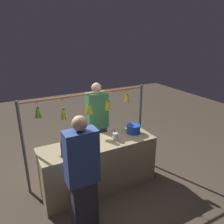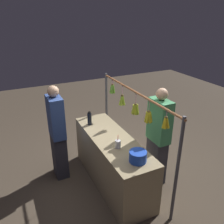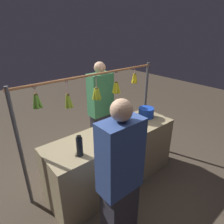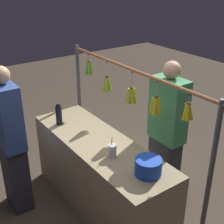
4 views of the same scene
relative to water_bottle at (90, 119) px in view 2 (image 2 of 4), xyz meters
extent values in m
plane|color=#4A3D30|center=(-0.60, -0.15, -0.94)|extent=(12.00, 12.00, 0.00)
cube|color=tan|center=(-0.60, -0.15, -0.53)|extent=(1.88, 0.59, 0.83)
cylinder|color=#4C4C51|center=(-1.67, -0.53, -0.16)|extent=(0.04, 0.04, 1.57)
cylinder|color=#4C4C51|center=(0.47, -0.53, -0.16)|extent=(0.04, 0.04, 1.57)
cylinder|color=#9E6038|center=(-0.60, -0.53, 0.59)|extent=(2.20, 0.03, 0.03)
torus|color=black|center=(-1.36, -0.53, 0.57)|extent=(0.04, 0.01, 0.04)
cylinder|color=pink|center=(-1.36, -0.53, 0.53)|extent=(0.01, 0.01, 0.09)
sphere|color=brown|center=(-1.36, -0.53, 0.48)|extent=(0.04, 0.04, 0.04)
cylinder|color=yellow|center=(-1.34, -0.53, 0.41)|extent=(0.05, 0.03, 0.15)
cylinder|color=yellow|center=(-1.35, -0.51, 0.41)|extent=(0.04, 0.06, 0.15)
cylinder|color=yellow|center=(-1.37, -0.52, 0.41)|extent=(0.05, 0.05, 0.15)
cylinder|color=yellow|center=(-1.37, -0.55, 0.41)|extent=(0.06, 0.06, 0.15)
cylinder|color=yellow|center=(-1.35, -0.55, 0.41)|extent=(0.04, 0.06, 0.15)
torus|color=black|center=(-0.98, -0.53, 0.57)|extent=(0.04, 0.01, 0.04)
cylinder|color=pink|center=(-0.98, -0.53, 0.49)|extent=(0.01, 0.01, 0.16)
sphere|color=brown|center=(-0.98, -0.53, 0.41)|extent=(0.05, 0.05, 0.05)
cylinder|color=gold|center=(-0.95, -0.53, 0.33)|extent=(0.06, 0.04, 0.16)
cylinder|color=gold|center=(-0.96, -0.51, 0.33)|extent=(0.05, 0.06, 0.16)
cylinder|color=gold|center=(-0.99, -0.51, 0.33)|extent=(0.06, 0.07, 0.16)
cylinder|color=gold|center=(-1.01, -0.54, 0.33)|extent=(0.06, 0.04, 0.16)
cylinder|color=gold|center=(-0.99, -0.56, 0.33)|extent=(0.05, 0.06, 0.16)
cylinder|color=gold|center=(-0.96, -0.56, 0.33)|extent=(0.06, 0.06, 0.16)
torus|color=black|center=(-0.62, -0.53, 0.57)|extent=(0.04, 0.01, 0.04)
cylinder|color=pink|center=(-0.62, -0.53, 0.48)|extent=(0.01, 0.01, 0.18)
sphere|color=brown|center=(-0.62, -0.53, 0.39)|extent=(0.05, 0.05, 0.05)
cylinder|color=#A7B526|center=(-0.59, -0.54, 0.31)|extent=(0.08, 0.04, 0.16)
cylinder|color=#A7B526|center=(-0.60, -0.51, 0.31)|extent=(0.05, 0.06, 0.16)
cylinder|color=#A7B526|center=(-0.63, -0.50, 0.31)|extent=(0.04, 0.06, 0.16)
cylinder|color=#A7B526|center=(-0.65, -0.52, 0.31)|extent=(0.07, 0.05, 0.16)
cylinder|color=#A7B526|center=(-0.65, -0.55, 0.31)|extent=(0.07, 0.05, 0.16)
cylinder|color=#A7B526|center=(-0.63, -0.57, 0.31)|extent=(0.04, 0.06, 0.16)
cylinder|color=#A7B526|center=(-0.60, -0.56, 0.31)|extent=(0.06, 0.06, 0.16)
torus|color=black|center=(-0.18, -0.53, 0.57)|extent=(0.04, 0.01, 0.04)
cylinder|color=pink|center=(-0.18, -0.53, 0.48)|extent=(0.01, 0.01, 0.17)
sphere|color=brown|center=(-0.18, -0.53, 0.40)|extent=(0.05, 0.05, 0.05)
cylinder|color=#8FAD28|center=(-0.16, -0.53, 0.31)|extent=(0.06, 0.04, 0.17)
cylinder|color=#8FAD28|center=(-0.18, -0.51, 0.31)|extent=(0.05, 0.07, 0.18)
cylinder|color=#8FAD28|center=(-0.20, -0.52, 0.31)|extent=(0.07, 0.07, 0.18)
cylinder|color=#8FAD28|center=(-0.20, -0.55, 0.31)|extent=(0.07, 0.06, 0.18)
cylinder|color=#8FAD28|center=(-0.17, -0.55, 0.31)|extent=(0.04, 0.06, 0.18)
torus|color=black|center=(0.20, -0.53, 0.57)|extent=(0.04, 0.01, 0.04)
cylinder|color=pink|center=(0.20, -0.53, 0.53)|extent=(0.01, 0.01, 0.09)
sphere|color=brown|center=(0.20, -0.53, 0.48)|extent=(0.05, 0.05, 0.05)
cylinder|color=#609E2D|center=(0.22, -0.53, 0.40)|extent=(0.07, 0.04, 0.16)
cylinder|color=#609E2D|center=(0.21, -0.51, 0.40)|extent=(0.05, 0.06, 0.16)
cylinder|color=#609E2D|center=(0.18, -0.52, 0.40)|extent=(0.07, 0.06, 0.17)
cylinder|color=#609E2D|center=(0.18, -0.55, 0.40)|extent=(0.05, 0.05, 0.16)
cylinder|color=#609E2D|center=(0.20, -0.56, 0.40)|extent=(0.04, 0.06, 0.16)
cylinder|color=black|center=(0.00, 0.00, -0.01)|extent=(0.07, 0.07, 0.21)
cylinder|color=black|center=(0.00, 0.00, 0.11)|extent=(0.05, 0.05, 0.02)
cylinder|color=blue|center=(-1.29, -0.19, -0.04)|extent=(0.23, 0.23, 0.15)
cylinder|color=silver|center=(-0.88, -0.10, -0.05)|extent=(0.08, 0.08, 0.12)
cylinder|color=red|center=(-0.87, -0.10, -0.01)|extent=(0.01, 0.02, 0.20)
cube|color=#2D2D38|center=(-0.89, -0.81, -0.55)|extent=(0.31, 0.21, 0.78)
cube|color=#3F8C59|center=(-0.89, -0.81, 0.17)|extent=(0.39, 0.21, 0.68)
sphere|color=tan|center=(-0.89, -0.81, 0.60)|extent=(0.18, 0.18, 0.18)
cube|color=#2D2D38|center=(-0.06, 0.58, -0.55)|extent=(0.31, 0.21, 0.77)
cube|color=#334C8C|center=(-0.06, 0.58, 0.17)|extent=(0.39, 0.21, 0.68)
sphere|color=tan|center=(-0.06, 0.58, 0.60)|extent=(0.18, 0.18, 0.18)
camera|label=1|loc=(0.68, 2.73, 1.54)|focal=35.56mm
camera|label=2|loc=(-3.47, 1.23, 1.73)|focal=37.67mm
camera|label=3|loc=(0.84, 1.56, 1.17)|focal=31.01mm
camera|label=4|loc=(-2.90, 1.35, 1.51)|focal=49.96mm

